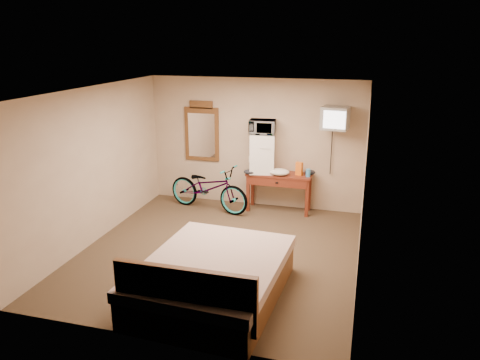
{
  "coord_description": "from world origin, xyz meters",
  "views": [
    {
      "loc": [
        2.08,
        -6.37,
        3.22
      ],
      "look_at": [
        0.21,
        0.45,
        1.06
      ],
      "focal_mm": 35.0,
      "sensor_mm": 36.0,
      "label": 1
    }
  ],
  "objects": [
    {
      "name": "cloth_cream",
      "position": [
        0.56,
        1.93,
        0.81
      ],
      "size": [
        0.39,
        0.3,
        0.12
      ],
      "primitive_type": "ellipsoid",
      "color": "silver",
      "rests_on": "desk"
    },
    {
      "name": "snack_bag",
      "position": [
        0.92,
        2.02,
        0.87
      ],
      "size": [
        0.14,
        0.11,
        0.25
      ],
      "primitive_type": "cube",
      "rotation": [
        0.0,
        0.0,
        -0.33
      ],
      "color": "orange",
      "rests_on": "desk"
    },
    {
      "name": "blue_cup",
      "position": [
        1.1,
        1.96,
        0.82
      ],
      "size": [
        0.08,
        0.08,
        0.15
      ],
      "primitive_type": "cylinder",
      "color": "#3A8BC6",
      "rests_on": "desk"
    },
    {
      "name": "bed",
      "position": [
        0.34,
        -1.37,
        0.29
      ],
      "size": [
        1.78,
        2.28,
        0.9
      ],
      "color": "brown",
      "rests_on": "floor"
    },
    {
      "name": "microwave",
      "position": [
        0.2,
        2.03,
        1.63
      ],
      "size": [
        0.51,
        0.37,
        0.27
      ],
      "primitive_type": "imported",
      "rotation": [
        0.0,
        0.0,
        0.09
      ],
      "color": "white",
      "rests_on": "mini_fridge"
    },
    {
      "name": "room",
      "position": [
        -0.0,
        0.0,
        1.25
      ],
      "size": [
        4.6,
        4.64,
        2.5
      ],
      "color": "#423121",
      "rests_on": "ground"
    },
    {
      "name": "crt_television",
      "position": [
        1.53,
        2.02,
        1.85
      ],
      "size": [
        0.51,
        0.6,
        0.41
      ],
      "color": "black",
      "rests_on": "room"
    },
    {
      "name": "bicycle",
      "position": [
        -0.77,
        1.73,
        0.45
      ],
      "size": [
        1.81,
        0.99,
        0.9
      ],
      "primitive_type": "imported",
      "rotation": [
        0.0,
        0.0,
        1.33
      ],
      "color": "black",
      "rests_on": "floor"
    },
    {
      "name": "desk",
      "position": [
        0.54,
        2.0,
        0.62
      ],
      "size": [
        1.23,
        0.48,
        0.75
      ],
      "color": "maroon",
      "rests_on": "floor"
    },
    {
      "name": "cloth_dark_a",
      "position": [
        0.01,
        1.85,
        0.79
      ],
      "size": [
        0.23,
        0.18,
        0.09
      ],
      "primitive_type": "ellipsoid",
      "color": "black",
      "rests_on": "desk"
    },
    {
      "name": "wall_mirror",
      "position": [
        -1.08,
        2.27,
        1.42
      ],
      "size": [
        0.7,
        0.04,
        1.19
      ],
      "color": "brown",
      "rests_on": "room"
    },
    {
      "name": "mini_fridge",
      "position": [
        0.2,
        2.03,
        1.12
      ],
      "size": [
        0.53,
        0.52,
        0.74
      ],
      "color": "white",
      "rests_on": "desk"
    },
    {
      "name": "cloth_dark_b",
      "position": [
        1.11,
        2.1,
        0.8
      ],
      "size": [
        0.2,
        0.17,
        0.09
      ],
      "primitive_type": "ellipsoid",
      "color": "black",
      "rests_on": "desk"
    }
  ]
}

